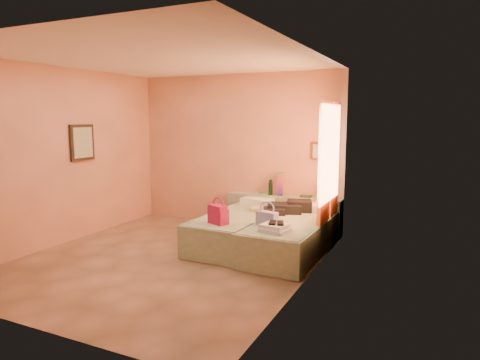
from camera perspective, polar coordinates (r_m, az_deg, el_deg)
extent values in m
plane|color=tan|center=(6.32, -9.38, -10.36)|extent=(4.50, 4.50, 0.00)
cube|color=#EA9F7C|center=(7.96, -0.38, 3.93)|extent=(4.00, 0.02, 2.80)
cube|color=#EA9F7C|center=(7.35, -22.62, 2.91)|extent=(0.02, 4.50, 2.80)
cube|color=#EA9F7C|center=(5.15, 8.88, 1.36)|extent=(0.02, 4.50, 2.80)
cube|color=white|center=(6.04, -10.04, 15.69)|extent=(4.00, 4.50, 0.02)
cube|color=#FFCE9E|center=(6.35, 11.94, 3.51)|extent=(0.02, 1.10, 1.40)
cube|color=#FE793C|center=(6.25, 11.17, 0.23)|extent=(0.05, 0.55, 2.20)
cube|color=#FE793C|center=(6.83, 12.40, 0.88)|extent=(0.05, 0.45, 2.20)
cube|color=black|center=(7.59, -20.31, 4.70)|extent=(0.04, 0.50, 0.60)
cube|color=gold|center=(7.39, 10.43, 3.84)|extent=(0.25, 0.04, 0.30)
cube|color=#9AA88A|center=(7.62, 5.78, -4.50)|extent=(2.05, 0.30, 0.65)
cube|color=#ABC59E|center=(6.83, -0.19, -6.63)|extent=(0.95, 2.02, 0.50)
cube|color=#ABC59E|center=(6.44, 6.83, -7.62)|extent=(0.95, 2.02, 0.50)
cylinder|color=#12341E|center=(7.57, 4.10, -1.04)|extent=(0.08, 0.08, 0.26)
cube|color=#B41645|center=(7.52, 5.38, -0.55)|extent=(0.11, 0.11, 0.41)
cylinder|color=#549B6F|center=(7.68, 3.04, -1.76)|extent=(0.14, 0.14, 0.03)
cube|color=#23412E|center=(7.46, 8.76, -2.16)|extent=(0.21, 0.16, 0.03)
cube|color=silver|center=(7.29, 10.81, -1.59)|extent=(0.23, 0.23, 0.25)
cube|color=#B41645|center=(6.16, -2.91, -4.59)|extent=(0.33, 0.26, 0.28)
cube|color=tan|center=(7.02, 2.77, -3.88)|extent=(0.38, 0.33, 0.06)
cube|color=black|center=(6.91, 6.29, -3.63)|extent=(0.76, 0.76, 0.17)
cube|color=#435AA2|center=(6.09, 3.62, -5.14)|extent=(0.33, 0.19, 0.20)
cube|color=white|center=(5.76, 4.71, -6.43)|extent=(0.40, 0.37, 0.10)
cube|color=black|center=(5.79, 4.85, -5.72)|extent=(0.23, 0.26, 0.02)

